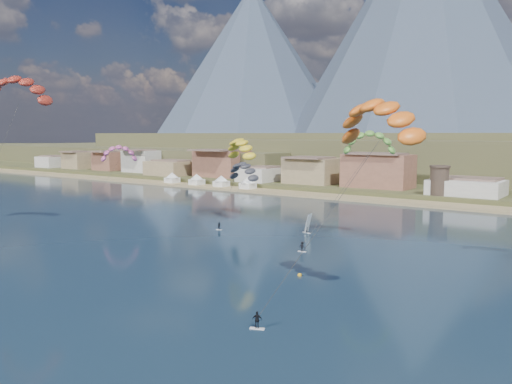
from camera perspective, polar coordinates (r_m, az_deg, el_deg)
ground at (r=65.48m, az=-17.18°, el=-11.27°), size 2400.00×2400.00×0.00m
beach at (r=152.63m, az=16.71°, el=-1.15°), size 2200.00×12.00×0.90m
town at (r=183.10m, az=6.64°, el=2.72°), size 400.00×24.00×12.00m
watchtower at (r=158.00m, az=19.47°, el=1.23°), size 5.82×5.82×8.60m
beach_tents at (r=191.58m, az=-5.25°, el=1.61°), size 43.40×6.40×5.00m
kitesurfer_red at (r=113.29m, az=-24.63°, el=10.48°), size 14.04×19.35×32.65m
kitesurfer_yellow at (r=111.50m, az=-1.63°, el=5.08°), size 10.79×12.35×19.66m
kitesurfer_orange at (r=58.26m, az=13.37°, el=8.20°), size 13.87×17.72×26.00m
kitesurfer_green at (r=94.60m, az=12.26°, el=5.63°), size 11.34×17.52×22.88m
distant_kite_pink at (r=146.50m, az=-14.80°, el=4.41°), size 9.40×10.06×18.32m
distant_kite_dark at (r=123.80m, az=-1.39°, el=2.63°), size 10.55×7.30×15.08m
windsurfer at (r=103.69m, az=5.62°, el=-3.83°), size 2.31×2.46×3.82m
buoy at (r=73.03m, az=4.81°, el=-9.08°), size 0.60×0.60×0.60m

